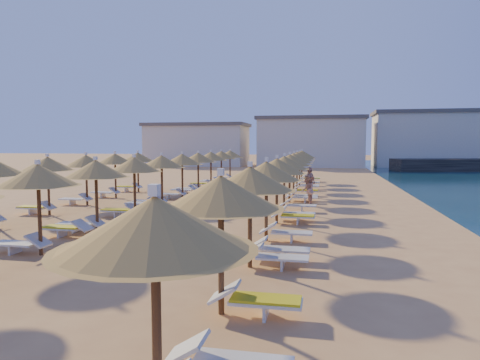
% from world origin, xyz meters
% --- Properties ---
extents(ground, '(220.00, 220.00, 0.00)m').
position_xyz_m(ground, '(0.00, 0.00, 0.00)').
color(ground, tan).
rests_on(ground, ground).
extents(hotel_blocks, '(49.80, 10.80, 8.10)m').
position_xyz_m(hotel_blocks, '(3.30, 44.95, 3.70)').
color(hotel_blocks, silver).
rests_on(hotel_blocks, ground).
extents(parasol_row_east, '(2.51, 35.70, 2.93)m').
position_xyz_m(parasol_row_east, '(2.40, 1.23, 2.41)').
color(parasol_row_east, brown).
rests_on(parasol_row_east, ground).
extents(parasol_row_west, '(2.51, 35.70, 2.93)m').
position_xyz_m(parasol_row_west, '(-4.09, 1.23, 2.41)').
color(parasol_row_west, brown).
rests_on(parasol_row_west, ground).
extents(parasol_row_inland, '(2.51, 19.11, 2.93)m').
position_xyz_m(parasol_row_inland, '(-8.49, -0.43, 2.41)').
color(parasol_row_inland, brown).
rests_on(parasol_row_inland, ground).
extents(loungers, '(14.12, 34.70, 0.66)m').
position_xyz_m(loungers, '(-2.08, 0.94, 0.34)').
color(loungers, white).
rests_on(loungers, ground).
extents(beachgoer_b, '(0.74, 0.91, 1.74)m').
position_xyz_m(beachgoer_b, '(3.50, 3.10, 0.87)').
color(beachgoer_b, tan).
rests_on(beachgoer_b, ground).
extents(beachgoer_c, '(1.03, 1.19, 1.93)m').
position_xyz_m(beachgoer_c, '(3.45, 7.08, 0.96)').
color(beachgoer_c, tan).
rests_on(beachgoer_c, ground).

